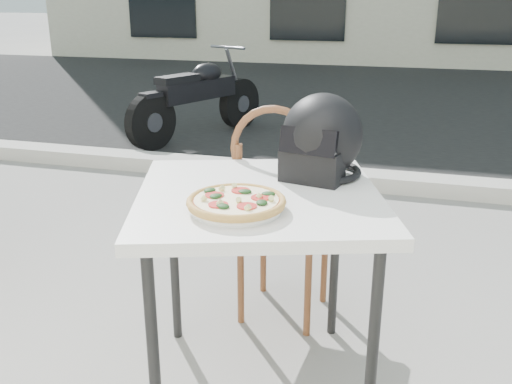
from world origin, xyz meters
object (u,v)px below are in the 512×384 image
(cafe_table_main, at_px, (259,212))
(plate, at_px, (236,208))
(helmet, at_px, (321,140))
(cafe_chair_main, at_px, (280,205))
(motorcycle, at_px, (199,100))
(pizza, at_px, (236,201))

(cafe_table_main, xyz_separation_m, plate, (-0.02, -0.19, 0.08))
(cafe_table_main, bearing_deg, helmet, 55.73)
(cafe_table_main, distance_m, cafe_chair_main, 0.50)
(helmet, relative_size, motorcycle, 0.21)
(plate, relative_size, pizza, 1.04)
(cafe_table_main, relative_size, helmet, 2.86)
(plate, relative_size, helmet, 1.06)
(cafe_table_main, xyz_separation_m, pizza, (-0.02, -0.19, 0.10))
(pizza, distance_m, cafe_chair_main, 0.71)
(plate, bearing_deg, helmet, 66.36)
(plate, distance_m, cafe_chair_main, 0.70)
(cafe_table_main, distance_m, pizza, 0.21)
(plate, distance_m, motorcycle, 4.25)
(cafe_table_main, distance_m, motorcycle, 4.08)
(cafe_chair_main, distance_m, motorcycle, 3.62)
(helmet, distance_m, motorcycle, 3.95)
(helmet, relative_size, cafe_chair_main, 0.36)
(pizza, height_order, cafe_chair_main, cafe_chair_main)
(plate, height_order, cafe_chair_main, cafe_chair_main)
(cafe_table_main, relative_size, plate, 2.70)
(cafe_chair_main, relative_size, motorcycle, 0.59)
(cafe_chair_main, bearing_deg, pizza, 95.13)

